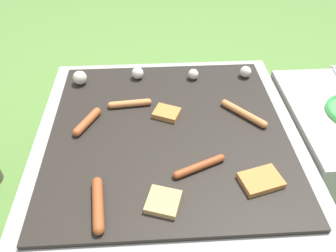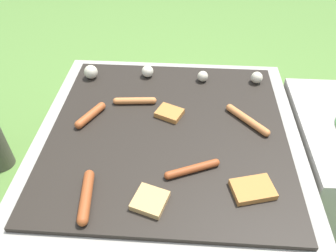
# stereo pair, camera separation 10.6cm
# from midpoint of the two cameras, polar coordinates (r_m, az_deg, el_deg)

# --- Properties ---
(ground_plane) EXTENTS (14.00, 14.00, 0.00)m
(ground_plane) POSITION_cam_midpoint_polar(r_m,az_deg,el_deg) (1.52, -2.04, -13.42)
(ground_plane) COLOR #567F38
(grill) EXTENTS (0.95, 0.95, 0.46)m
(grill) POSITION_cam_midpoint_polar(r_m,az_deg,el_deg) (1.34, -2.28, -8.00)
(grill) COLOR #9E998E
(grill) RESTS_ON ground_plane
(side_ledge) EXTENTS (0.45, 0.58, 0.46)m
(side_ledge) POSITION_cam_midpoint_polar(r_m,az_deg,el_deg) (1.55, 24.93, -4.08)
(side_ledge) COLOR #9E998E
(side_ledge) RESTS_ON ground_plane
(sausage_back_center) EXTENTS (0.17, 0.04, 0.03)m
(sausage_back_center) POSITION_cam_midpoint_polar(r_m,az_deg,el_deg) (1.28, -9.03, 3.80)
(sausage_back_center) COLOR #C6753D
(sausage_back_center) RESTS_ON grill
(sausage_back_left) EXTENTS (0.05, 0.19, 0.03)m
(sausage_back_left) POSITION_cam_midpoint_polar(r_m,az_deg,el_deg) (0.98, -15.23, -13.19)
(sausage_back_left) COLOR #93421E
(sausage_back_left) RESTS_ON grill
(sausage_front_center) EXTENTS (0.15, 0.16, 0.03)m
(sausage_front_center) POSITION_cam_midpoint_polar(r_m,az_deg,el_deg) (1.24, 10.68, 2.08)
(sausage_front_center) COLOR #C6753D
(sausage_front_center) RESTS_ON grill
(sausage_back_right) EXTENTS (0.17, 0.09, 0.02)m
(sausage_back_right) POSITION_cam_midpoint_polar(r_m,az_deg,el_deg) (1.04, 2.59, -7.15)
(sausage_back_right) COLOR #93421E
(sausage_back_right) RESTS_ON grill
(sausage_front_left) EXTENTS (0.09, 0.14, 0.03)m
(sausage_front_left) POSITION_cam_midpoint_polar(r_m,az_deg,el_deg) (1.23, -16.30, 0.65)
(sausage_front_left) COLOR #A34C23
(sausage_front_left) RESTS_ON grill
(bread_slice_right) EXTENTS (0.11, 0.11, 0.02)m
(bread_slice_right) POSITION_cam_midpoint_polar(r_m,az_deg,el_deg) (1.23, -2.58, 2.19)
(bread_slice_right) COLOR #B27033
(bread_slice_right) RESTS_ON grill
(bread_slice_left) EXTENTS (0.14, 0.11, 0.02)m
(bread_slice_left) POSITION_cam_midpoint_polar(r_m,az_deg,el_deg) (1.03, 13.05, -9.33)
(bread_slice_left) COLOR #B27033
(bread_slice_left) RESTS_ON grill
(bread_slice_center) EXTENTS (0.12, 0.11, 0.02)m
(bread_slice_center) POSITION_cam_midpoint_polar(r_m,az_deg,el_deg) (0.96, -4.05, -13.19)
(bread_slice_center) COLOR tan
(bread_slice_center) RESTS_ON grill
(mushroom_row) EXTENTS (0.76, 0.08, 0.06)m
(mushroom_row) POSITION_cam_midpoint_polar(r_m,az_deg,el_deg) (1.41, -5.26, 8.82)
(mushroom_row) COLOR beige
(mushroom_row) RESTS_ON grill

